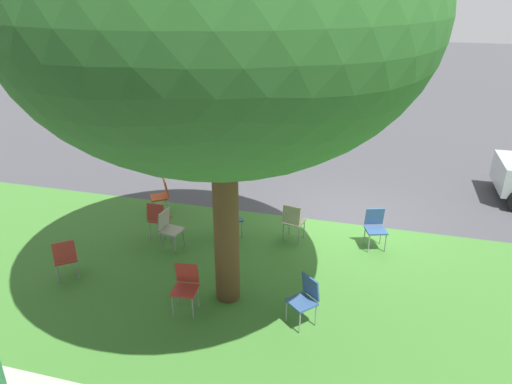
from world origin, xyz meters
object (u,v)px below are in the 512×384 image
at_px(chair_8, 229,217).
at_px(chair_5, 375,225).
at_px(street_tree, 220,11).
at_px(chair_1, 65,257).
at_px(chair_7, 158,217).
at_px(chair_4, 169,227).
at_px(chair_0, 305,297).
at_px(chair_6, 162,194).
at_px(chair_3, 293,220).
at_px(chair_2, 186,284).

bearing_deg(chair_8, chair_5, -172.47).
height_order(street_tree, chair_1, street_tree).
bearing_deg(chair_8, street_tree, 107.63).
bearing_deg(chair_7, chair_5, -169.75).
height_order(chair_1, chair_4, same).
bearing_deg(chair_0, chair_8, -49.10).
bearing_deg(chair_6, chair_0, 141.88).
bearing_deg(chair_3, chair_6, -9.11).
xyz_separation_m(chair_1, chair_2, (-2.56, 0.24, 0.00)).
bearing_deg(street_tree, chair_7, -37.91).
height_order(chair_0, chair_2, same).
bearing_deg(chair_3, street_tree, 72.41).
height_order(chair_6, chair_8, same).
bearing_deg(chair_7, street_tree, 142.09).
bearing_deg(street_tree, chair_3, -107.59).
bearing_deg(chair_6, chair_8, 159.02).
height_order(chair_2, chair_6, same).
relative_size(chair_5, chair_8, 1.00).
bearing_deg(chair_7, chair_0, 150.70).
distance_m(chair_1, chair_6, 3.20).
bearing_deg(chair_4, street_tree, 142.77).
distance_m(chair_2, chair_6, 3.98).
xyz_separation_m(street_tree, chair_5, (-2.50, -2.54, -4.39)).
bearing_deg(chair_6, chair_2, 121.15).
bearing_deg(chair_5, chair_4, 15.78).
height_order(street_tree, chair_0, street_tree).
xyz_separation_m(chair_2, chair_3, (-1.33, -2.86, 0.00)).
bearing_deg(chair_8, chair_6, -20.98).
bearing_deg(chair_8, chair_0, 130.90).
distance_m(chair_0, chair_6, 5.23).
relative_size(chair_0, chair_6, 1.00).
bearing_deg(chair_2, chair_7, -54.42).
bearing_deg(chair_3, chair_1, 33.92).
distance_m(street_tree, chair_4, 4.92).
height_order(street_tree, chair_6, street_tree).
bearing_deg(chair_6, chair_5, 176.25).
bearing_deg(chair_8, chair_3, -171.46).
height_order(chair_3, chair_8, same).
xyz_separation_m(chair_0, chair_7, (3.65, -2.05, 0.00)).
bearing_deg(street_tree, chair_4, -37.23).
bearing_deg(chair_2, chair_4, -57.82).
bearing_deg(chair_4, chair_6, -60.13).
distance_m(street_tree, chair_5, 5.66).
relative_size(chair_7, chair_8, 1.00).
bearing_deg(chair_3, chair_7, 12.35).
xyz_separation_m(chair_0, chair_2, (2.05, 0.18, 0.00)).
relative_size(chair_2, chair_7, 1.00).
relative_size(chair_1, chair_7, 1.00).
xyz_separation_m(chair_2, chair_5, (-3.08, -3.07, 0.00)).
distance_m(chair_2, chair_7, 2.73).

